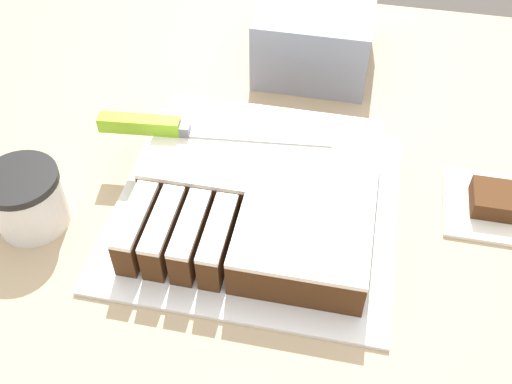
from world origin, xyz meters
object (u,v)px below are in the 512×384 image
(cake_board, at_px, (256,208))
(brownie, at_px, (494,199))
(cake, at_px, (260,190))
(coffee_cup, at_px, (27,199))
(knife, at_px, (162,127))
(storage_box, at_px, (316,31))

(cake_board, distance_m, brownie, 0.33)
(cake_board, distance_m, cake, 0.03)
(brownie, bearing_deg, coffee_cup, -166.49)
(brownie, bearing_deg, cake_board, -168.20)
(cake, relative_size, coffee_cup, 3.15)
(coffee_cup, bearing_deg, brownie, 13.51)
(cake_board, xyz_separation_m, knife, (-0.15, 0.06, 0.07))
(brownie, distance_m, storage_box, 0.42)
(knife, distance_m, storage_box, 0.36)
(cake_board, height_order, storage_box, storage_box)
(knife, relative_size, brownie, 5.57)
(knife, distance_m, coffee_cup, 0.20)
(cake_board, bearing_deg, coffee_cup, -164.64)
(coffee_cup, bearing_deg, cake, 15.96)
(knife, xyz_separation_m, storage_box, (0.18, 0.31, -0.02))
(cake, bearing_deg, storage_box, 86.02)
(knife, bearing_deg, brownie, -4.95)
(cake, height_order, storage_box, storage_box)
(knife, height_order, coffee_cup, knife)
(coffee_cup, height_order, brownie, coffee_cup)
(cake_board, bearing_deg, storage_box, 85.32)
(cake, xyz_separation_m, storage_box, (0.03, 0.37, 0.02))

